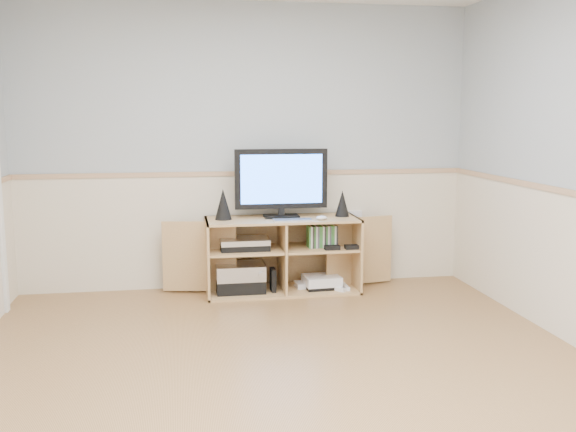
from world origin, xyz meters
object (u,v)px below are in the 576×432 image
at_px(keyboard, 293,220).
at_px(monitor, 281,181).
at_px(game_consoles, 320,282).
at_px(media_cabinet, 281,253).

bearing_deg(keyboard, monitor, 108.93).
bearing_deg(monitor, game_consoles, -10.16).
bearing_deg(game_consoles, media_cabinet, 168.33).
bearing_deg(monitor, media_cabinet, 90.00).
relative_size(monitor, game_consoles, 1.77).
xyz_separation_m(keyboard, game_consoles, (0.27, 0.13, -0.59)).
distance_m(media_cabinet, keyboard, 0.39).
height_order(media_cabinet, keyboard, keyboard).
relative_size(media_cabinet, monitor, 2.56).
relative_size(media_cabinet, game_consoles, 4.55).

